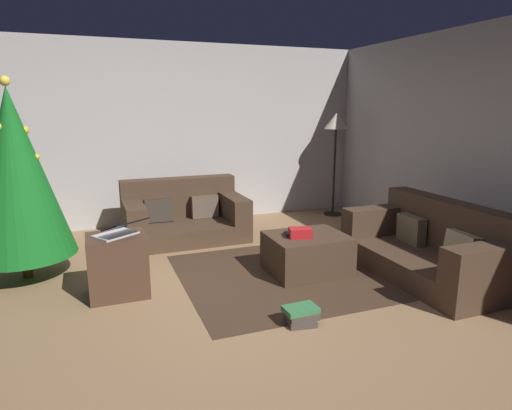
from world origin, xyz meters
The scene contains 14 objects.
ground_plane centered at (0.00, 0.00, 0.00)m, with size 6.40×6.40×0.00m, color #93704C.
rear_partition centered at (0.00, 3.14, 1.30)m, with size 6.40×0.12×2.60m, color #BCB7B2.
corner_partition centered at (3.14, 0.00, 1.30)m, with size 0.12×6.40×2.60m, color #B5B0AB.
couch_left centered at (0.13, 2.26, 0.29)m, with size 1.54×0.97×0.76m.
couch_right centered at (2.25, 0.02, 0.29)m, with size 0.89×1.78×0.76m.
ottoman centered at (1.08, 0.55, 0.20)m, with size 0.80×0.65×0.40m, color #473323.
gift_box centered at (0.97, 0.49, 0.45)m, with size 0.23×0.15×0.10m, color red.
tv_remote centered at (0.89, 0.62, 0.41)m, with size 0.05×0.16×0.02m, color black.
christmas_tree centered at (-1.66, 1.44, 1.07)m, with size 1.00×1.00×1.99m.
side_table centered at (-0.81, 0.66, 0.28)m, with size 0.52×0.44×0.57m, color #4C3323.
laptop centered at (-0.78, 0.61, 0.62)m, with size 0.51×0.52×0.17m.
book_stack centered at (0.52, -0.45, 0.07)m, with size 0.28×0.26×0.14m.
corner_lamp centered at (2.63, 2.63, 1.37)m, with size 0.36×0.36×1.61m.
area_rug centered at (1.08, 0.55, 0.00)m, with size 2.60×2.00×0.01m, color #432E1F.
Camera 1 is at (-0.98, -3.34, 1.71)m, focal length 30.73 mm.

